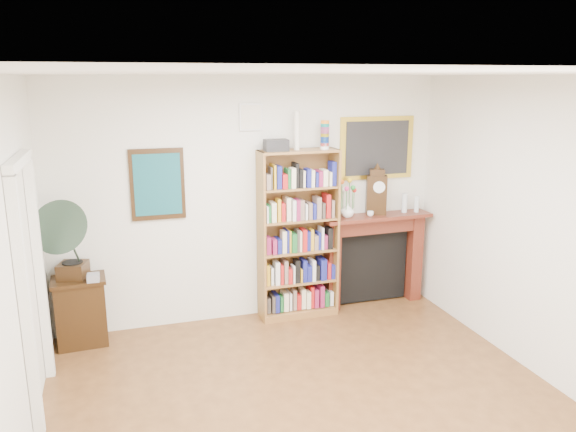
% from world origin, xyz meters
% --- Properties ---
extents(room, '(4.51, 5.01, 2.81)m').
position_xyz_m(room, '(0.00, 0.00, 1.40)').
color(room, '#513118').
rests_on(room, ground).
extents(door_casing, '(0.08, 1.02, 2.17)m').
position_xyz_m(door_casing, '(-2.21, 1.20, 1.26)').
color(door_casing, white).
rests_on(door_casing, left_wall).
extents(teal_poster, '(0.58, 0.04, 0.78)m').
position_xyz_m(teal_poster, '(-1.05, 2.48, 1.65)').
color(teal_poster, black).
rests_on(teal_poster, back_wall).
extents(small_picture, '(0.26, 0.04, 0.30)m').
position_xyz_m(small_picture, '(0.00, 2.48, 2.35)').
color(small_picture, white).
rests_on(small_picture, back_wall).
extents(gilt_painting, '(0.95, 0.04, 0.75)m').
position_xyz_m(gilt_painting, '(1.55, 2.48, 1.95)').
color(gilt_painting, gold).
rests_on(gilt_painting, back_wall).
extents(bookshelf, '(0.92, 0.34, 2.29)m').
position_xyz_m(bookshelf, '(0.50, 2.32, 1.11)').
color(bookshelf, brown).
rests_on(bookshelf, floor).
extents(side_cabinet, '(0.56, 0.42, 0.74)m').
position_xyz_m(side_cabinet, '(-1.93, 2.28, 0.37)').
color(side_cabinet, black).
rests_on(side_cabinet, floor).
extents(fireplace, '(1.37, 0.35, 1.15)m').
position_xyz_m(fireplace, '(1.52, 2.40, 0.68)').
color(fireplace, '#551F13').
rests_on(fireplace, floor).
extents(gramophone, '(0.70, 0.80, 0.89)m').
position_xyz_m(gramophone, '(-1.97, 2.16, 1.24)').
color(gramophone, black).
rests_on(gramophone, side_cabinet).
extents(cd_stack, '(0.12, 0.12, 0.08)m').
position_xyz_m(cd_stack, '(-1.77, 2.14, 0.78)').
color(cd_stack, '#B8B8C5').
rests_on(cd_stack, side_cabinet).
extents(mantel_clock, '(0.27, 0.20, 0.56)m').
position_xyz_m(mantel_clock, '(1.52, 2.38, 1.42)').
color(mantel_clock, black).
rests_on(mantel_clock, fireplace).
extents(flower_vase, '(0.21, 0.21, 0.17)m').
position_xyz_m(flower_vase, '(1.13, 2.34, 1.24)').
color(flower_vase, white).
rests_on(flower_vase, fireplace).
extents(teacup, '(0.09, 0.09, 0.06)m').
position_xyz_m(teacup, '(1.41, 2.30, 1.19)').
color(teacup, white).
rests_on(teacup, fireplace).
extents(bottle_left, '(0.07, 0.07, 0.24)m').
position_xyz_m(bottle_left, '(1.90, 2.37, 1.27)').
color(bottle_left, silver).
rests_on(bottle_left, fireplace).
extents(bottle_right, '(0.06, 0.06, 0.20)m').
position_xyz_m(bottle_right, '(2.05, 2.34, 1.25)').
color(bottle_right, silver).
rests_on(bottle_right, fireplace).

